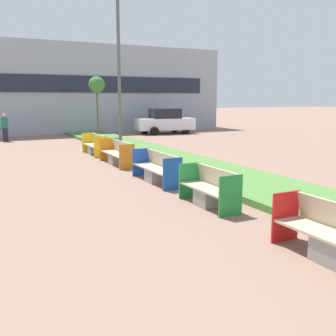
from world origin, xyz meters
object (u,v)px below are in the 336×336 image
at_px(bench_orange_frame, 117,155).
at_px(sapling_tree_far, 97,85).
at_px(bench_green_frame, 209,192).
at_px(bench_blue_frame, 157,170).
at_px(bench_red_frame, 336,241).
at_px(street_lamp_post, 119,59).
at_px(parked_car_distant, 165,121).
at_px(bench_yellow_frame, 95,147).
at_px(pedestrian_walking, 5,127).

bearing_deg(bench_orange_frame, sapling_tree_far, 77.89).
xyz_separation_m(bench_green_frame, bench_blue_frame, (0.01, 3.10, 0.02)).
distance_m(bench_red_frame, street_lamp_post, 12.55).
distance_m(bench_green_frame, bench_blue_frame, 3.10).
bearing_deg(bench_orange_frame, parked_car_distant, 56.01).
xyz_separation_m(street_lamp_post, parked_car_distant, (7.10, 10.14, -3.32)).
bearing_deg(sapling_tree_far, bench_green_frame, -97.14).
distance_m(bench_red_frame, bench_yellow_frame, 13.78).
height_order(street_lamp_post, sapling_tree_far, street_lamp_post).
bearing_deg(bench_orange_frame, bench_red_frame, -90.01).
bearing_deg(bench_green_frame, bench_yellow_frame, 89.99).
bearing_deg(street_lamp_post, parked_car_distant, 54.99).
xyz_separation_m(bench_blue_frame, pedestrian_walking, (-3.34, 14.80, 0.49)).
bearing_deg(street_lamp_post, bench_red_frame, -92.93).
height_order(bench_blue_frame, bench_orange_frame, same).
relative_size(bench_green_frame, parked_car_distant, 0.44).
bearing_deg(bench_red_frame, parked_car_distant, 70.74).
xyz_separation_m(bench_blue_frame, street_lamp_post, (0.61, 5.04, 3.85)).
bearing_deg(street_lamp_post, sapling_tree_far, 80.10).
bearing_deg(parked_car_distant, bench_yellow_frame, -125.96).
height_order(sapling_tree_far, parked_car_distant, sapling_tree_far).
xyz_separation_m(pedestrian_walking, parked_car_distant, (11.05, 0.38, 0.05)).
bearing_deg(bench_yellow_frame, parked_car_distant, 47.07).
xyz_separation_m(bench_red_frame, pedestrian_walking, (-3.34, 21.69, 0.49)).
bearing_deg(sapling_tree_far, bench_yellow_frame, -107.77).
height_order(bench_blue_frame, pedestrian_walking, pedestrian_walking).
relative_size(bench_blue_frame, bench_orange_frame, 0.98).
bearing_deg(bench_blue_frame, street_lamp_post, 83.12).
xyz_separation_m(street_lamp_post, pedestrian_walking, (-3.95, 9.76, -3.37)).
relative_size(street_lamp_post, pedestrian_walking, 4.53).
bearing_deg(bench_green_frame, bench_blue_frame, 89.88).
relative_size(bench_red_frame, bench_yellow_frame, 1.10).
distance_m(bench_red_frame, sapling_tree_far, 20.51).
height_order(bench_green_frame, pedestrian_walking, pedestrian_walking).
distance_m(bench_red_frame, pedestrian_walking, 21.95).
bearing_deg(sapling_tree_far, bench_red_frame, -95.80).
relative_size(bench_green_frame, sapling_tree_far, 0.48).
bearing_deg(bench_green_frame, parked_car_distant, 67.12).
bearing_deg(street_lamp_post, pedestrian_walking, 112.03).
bearing_deg(bench_yellow_frame, bench_orange_frame, -89.92).
distance_m(sapling_tree_far, parked_car_distant, 6.46).
xyz_separation_m(bench_red_frame, parked_car_distant, (7.71, 22.07, 0.54)).
height_order(bench_orange_frame, pedestrian_walking, pedestrian_walking).
bearing_deg(bench_green_frame, sapling_tree_far, 82.86).
bearing_deg(bench_yellow_frame, pedestrian_walking, 112.86).
relative_size(bench_blue_frame, bench_yellow_frame, 1.16).
distance_m(bench_green_frame, bench_orange_frame, 6.85).
height_order(bench_green_frame, parked_car_distant, parked_car_distant).
distance_m(bench_blue_frame, sapling_tree_far, 13.79).
bearing_deg(bench_yellow_frame, street_lamp_post, -71.64).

